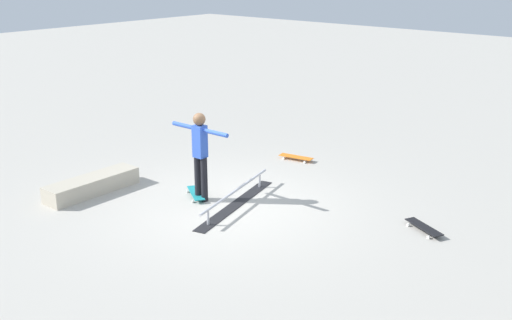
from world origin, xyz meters
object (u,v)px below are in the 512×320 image
at_px(skateboard_main, 196,193).
at_px(loose_skateboard_orange, 296,157).
at_px(skater_main, 200,150).
at_px(loose_skateboard_black, 424,227).
at_px(skate_ledge, 92,185).
at_px(grind_rail, 236,198).

relative_size(skateboard_main, loose_skateboard_orange, 0.95).
height_order(skater_main, skateboard_main, skater_main).
height_order(loose_skateboard_orange, loose_skateboard_black, same).
xyz_separation_m(skate_ledge, loose_skateboard_black, (-2.59, 5.82, -0.09)).
bearing_deg(grind_rail, loose_skateboard_orange, -179.89).
relative_size(skate_ledge, loose_skateboard_orange, 2.38).
bearing_deg(skate_ledge, loose_skateboard_black, 113.97).
bearing_deg(skater_main, loose_skateboard_black, -160.64).
distance_m(skate_ledge, loose_skateboard_orange, 4.66).
bearing_deg(grind_rail, skater_main, -84.28).
bearing_deg(grind_rail, loose_skateboard_black, 96.07).
xyz_separation_m(skate_ledge, skateboard_main, (-1.18, 1.72, -0.09)).
relative_size(grind_rail, skater_main, 1.58).
bearing_deg(grind_rail, skate_ledge, -76.40).
height_order(grind_rail, loose_skateboard_orange, grind_rail).
bearing_deg(skateboard_main, loose_skateboard_orange, 120.37).
bearing_deg(skate_ledge, loose_skateboard_orange, 156.73).
distance_m(grind_rail, loose_skateboard_orange, 2.99).
relative_size(grind_rail, loose_skateboard_black, 3.37).
height_order(skate_ledge, skateboard_main, skate_ledge).
relative_size(grind_rail, skateboard_main, 3.49).
relative_size(loose_skateboard_orange, loose_skateboard_black, 1.02).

